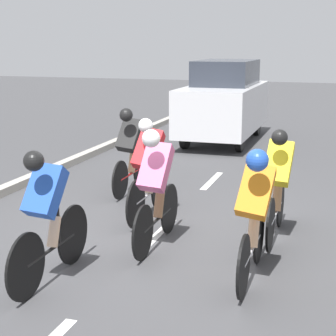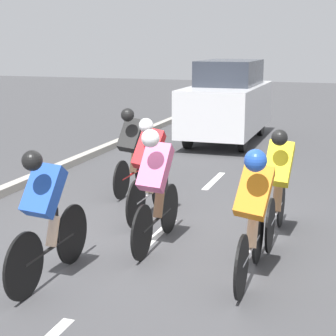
# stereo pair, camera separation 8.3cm
# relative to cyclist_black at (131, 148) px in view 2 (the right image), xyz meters

# --- Properties ---
(ground_plane) EXTENTS (60.00, 60.00, 0.00)m
(ground_plane) POSITION_rel_cyclist_black_xyz_m (-1.14, 1.91, -0.80)
(ground_plane) COLOR #424244
(lane_stripe_mid) EXTENTS (0.12, 1.40, 0.01)m
(lane_stripe_mid) POSITION_rel_cyclist_black_xyz_m (-1.14, 1.90, -0.79)
(lane_stripe_mid) COLOR white
(lane_stripe_mid) RESTS_ON ground
(lane_stripe_far) EXTENTS (0.12, 1.40, 0.01)m
(lane_stripe_far) POSITION_rel_cyclist_black_xyz_m (-1.14, -1.30, -0.79)
(lane_stripe_far) COLOR white
(lane_stripe_far) RESTS_ON ground
(cyclist_black) EXTENTS (0.38, 1.61, 1.51)m
(cyclist_black) POSITION_rel_cyclist_black_xyz_m (0.00, 0.00, 0.00)
(cyclist_black) COLOR black
(cyclist_black) RESTS_ON ground
(cyclist_yellow) EXTENTS (0.36, 1.73, 1.52)m
(cyclist_yellow) POSITION_rel_cyclist_black_xyz_m (-2.69, 1.56, -0.01)
(cyclist_yellow) COLOR black
(cyclist_yellow) RESTS_ON ground
(cyclist_blue) EXTENTS (0.36, 1.73, 1.52)m
(cyclist_blue) POSITION_rel_cyclist_black_xyz_m (-0.52, 3.70, -0.01)
(cyclist_blue) COLOR black
(cyclist_blue) RESTS_ON ground
(cyclist_pink) EXTENTS (0.36, 1.73, 1.56)m
(cyclist_pink) POSITION_rel_cyclist_black_xyz_m (-1.27, 2.32, 0.02)
(cyclist_pink) COLOR black
(cyclist_pink) RESTS_ON ground
(cyclist_red) EXTENTS (0.40, 1.73, 1.54)m
(cyclist_red) POSITION_rel_cyclist_black_xyz_m (-0.78, 1.25, -0.00)
(cyclist_red) COLOR black
(cyclist_red) RESTS_ON ground
(cyclist_orange) EXTENTS (0.39, 1.68, 1.53)m
(cyclist_orange) POSITION_rel_cyclist_black_xyz_m (-2.62, 3.01, 0.02)
(cyclist_orange) COLOR black
(cyclist_orange) RESTS_ON ground
(support_car) EXTENTS (1.70, 4.07, 2.10)m
(support_car) POSITION_rel_cyclist_black_xyz_m (-0.43, -5.59, 0.26)
(support_car) COLOR black
(support_car) RESTS_ON ground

